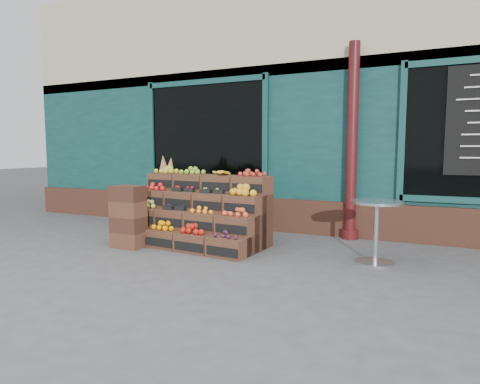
% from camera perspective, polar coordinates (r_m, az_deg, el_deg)
% --- Properties ---
extents(ground, '(60.00, 60.00, 0.00)m').
position_cam_1_polar(ground, '(5.42, -1.14, -9.76)').
color(ground, '#4C4C4F').
rests_on(ground, ground).
extents(shop_facade, '(12.00, 6.24, 4.80)m').
position_cam_1_polar(shop_facade, '(10.12, 11.64, 11.02)').
color(shop_facade, '#103938').
rests_on(shop_facade, ground).
extents(crate_display, '(2.32, 1.30, 1.39)m').
position_cam_1_polar(crate_display, '(6.38, -6.02, -3.45)').
color(crate_display, '#4D2D1E').
rests_on(crate_display, ground).
extents(spare_crates, '(0.47, 0.33, 0.94)m').
position_cam_1_polar(spare_crates, '(6.29, -15.60, -3.40)').
color(spare_crates, '#4D2D1E').
rests_on(spare_crates, ground).
extents(bistro_table, '(0.65, 0.65, 0.82)m').
position_cam_1_polar(bistro_table, '(5.45, 18.80, -4.44)').
color(bistro_table, '#BABEC2').
rests_on(bistro_table, ground).
extents(shopkeeper, '(0.79, 0.63, 1.89)m').
position_cam_1_polar(shopkeeper, '(8.37, -2.66, 2.29)').
color(shopkeeper, '#1E6A38').
rests_on(shopkeeper, ground).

